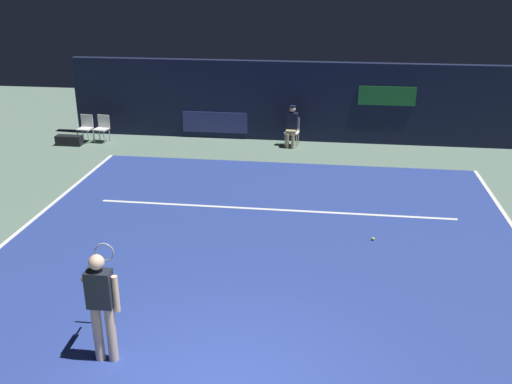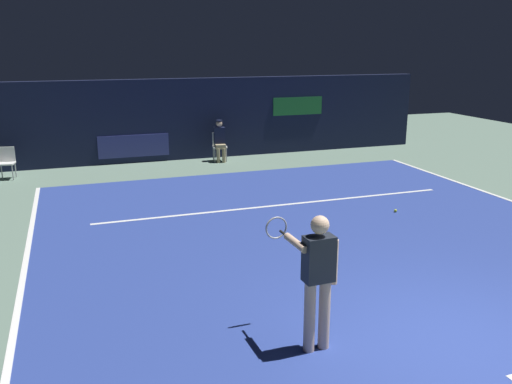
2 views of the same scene
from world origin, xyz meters
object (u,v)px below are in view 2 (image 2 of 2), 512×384
(tennis_player, at_px, (317,275))
(courtside_chair_far, at_px, (6,161))
(line_judge_on_chair, at_px, (220,140))
(tennis_ball, at_px, (395,211))

(tennis_player, height_order, courtside_chair_far, tennis_player)
(line_judge_on_chair, bearing_deg, courtside_chair_far, -177.29)
(courtside_chair_far, height_order, tennis_ball, courtside_chair_far)
(line_judge_on_chair, bearing_deg, tennis_ball, -71.41)
(line_judge_on_chair, relative_size, tennis_ball, 19.41)
(tennis_ball, bearing_deg, line_judge_on_chair, 108.59)
(courtside_chair_far, distance_m, tennis_ball, 10.59)
(line_judge_on_chair, xyz_separation_m, courtside_chair_far, (-6.24, -0.30, -0.18))
(tennis_player, xyz_separation_m, courtside_chair_far, (-4.38, 10.81, -0.49))
(tennis_player, bearing_deg, courtside_chair_far, 112.07)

